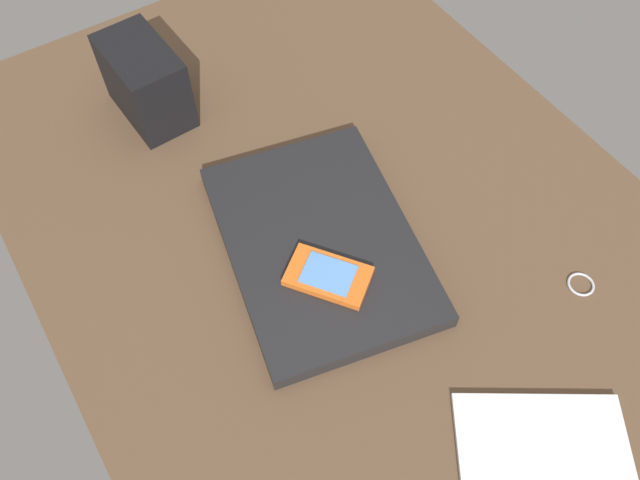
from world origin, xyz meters
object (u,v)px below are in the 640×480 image
Objects in this scene: desk_organizer at (145,82)px; key_ring at (581,284)px; notepad at (544,453)px; laptop_closed at (320,243)px; cell_phone_on_laptop at (328,276)px.

desk_organizer reaches higher than key_ring.
desk_organizer is at bearing 44.56° from notepad.
cell_phone_on_laptop reaches higher than laptop_closed.
desk_organizer is 67.09cm from key_ring.
cell_phone_on_laptop is at bearing 57.86° from key_ring.
desk_organizer is at bearing 7.83° from cell_phone_on_laptop.
cell_phone_on_laptop is at bearing -175.13° from desk_organizer.
laptop_closed reaches higher than notepad.
cell_phone_on_laptop is at bearing 169.33° from laptop_closed.
desk_organizer reaches higher than notepad.
cell_phone_on_laptop is 32.68cm from key_ring.
key_ring is (-17.32, -27.57, -2.80)cm from cell_phone_on_laptop.
laptop_closed reaches higher than key_ring.
key_ring is (-22.90, -25.20, -1.03)cm from laptop_closed.
laptop_closed is 36.60cm from notepad.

